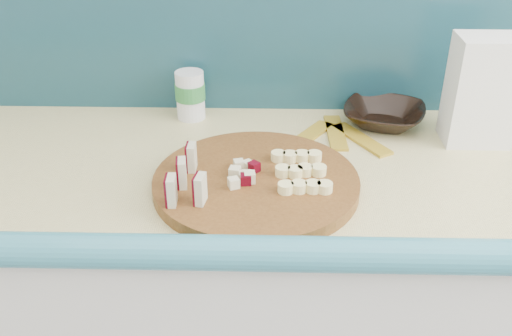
{
  "coord_description": "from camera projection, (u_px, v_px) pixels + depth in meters",
  "views": [
    {
      "loc": [
        -0.09,
        0.47,
        1.49
      ],
      "look_at": [
        -0.11,
        1.4,
        0.95
      ],
      "focal_mm": 40.0,
      "sensor_mm": 36.0,
      "label": 1
    }
  ],
  "objects": [
    {
      "name": "apple_chunks",
      "position": [
        243.0,
        173.0,
        1.08
      ],
      "size": [
        0.07,
        0.06,
        0.02
      ],
      "color": "beige",
      "rests_on": "cutting_board"
    },
    {
      "name": "apple_wedges",
      "position": [
        186.0,
        177.0,
        1.03
      ],
      "size": [
        0.07,
        0.16,
        0.05
      ],
      "color": "beige",
      "rests_on": "cutting_board"
    },
    {
      "name": "kitchen_counter",
      "position": [
        344.0,
        324.0,
        1.4
      ],
      "size": [
        2.2,
        0.63,
        0.91
      ],
      "color": "silver",
      "rests_on": "ground"
    },
    {
      "name": "banana_slices",
      "position": [
        300.0,
        171.0,
        1.08
      ],
      "size": [
        0.11,
        0.15,
        0.02
      ],
      "color": "#FDF09B",
      "rests_on": "cutting_board"
    },
    {
      "name": "banana_peel",
      "position": [
        335.0,
        136.0,
        1.28
      ],
      "size": [
        0.24,
        0.2,
        0.01
      ],
      "rotation": [
        0.0,
        0.0,
        -0.16
      ],
      "color": "gold",
      "rests_on": "kitchen_counter"
    },
    {
      "name": "flour_bag",
      "position": [
        482.0,
        91.0,
        1.21
      ],
      "size": [
        0.14,
        0.1,
        0.24
      ],
      "primitive_type": "cube",
      "rotation": [
        0.0,
        0.0,
        -0.01
      ],
      "color": "white",
      "rests_on": "kitchen_counter"
    },
    {
      "name": "canister",
      "position": [
        190.0,
        94.0,
        1.35
      ],
      "size": [
        0.07,
        0.07,
        0.12
      ],
      "rotation": [
        0.0,
        0.0,
        -0.21
      ],
      "color": "silver",
      "rests_on": "kitchen_counter"
    },
    {
      "name": "brown_bowl",
      "position": [
        384.0,
        116.0,
        1.33
      ],
      "size": [
        0.23,
        0.23,
        0.05
      ],
      "primitive_type": "imported",
      "rotation": [
        0.0,
        0.0,
        -0.32
      ],
      "color": "black",
      "rests_on": "kitchen_counter"
    },
    {
      "name": "cutting_board",
      "position": [
        256.0,
        183.0,
        1.09
      ],
      "size": [
        0.43,
        0.43,
        0.02
      ],
      "primitive_type": "cylinder",
      "rotation": [
        0.0,
        0.0,
        0.11
      ],
      "color": "#4F2A10",
      "rests_on": "kitchen_counter"
    },
    {
      "name": "backsplash",
      "position": [
        354.0,
        7.0,
        1.3
      ],
      "size": [
        2.2,
        0.02,
        0.5
      ],
      "primitive_type": "cube",
      "color": "teal",
      "rests_on": "kitchen_counter"
    }
  ]
}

